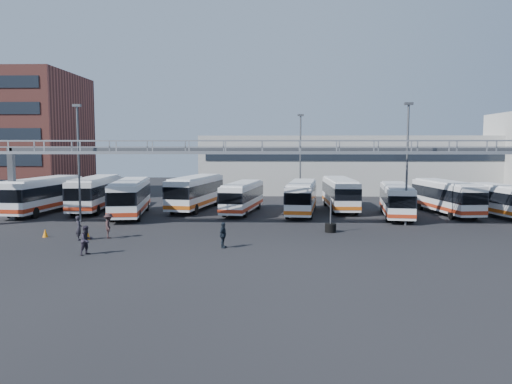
{
  "coord_description": "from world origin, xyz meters",
  "views": [
    {
      "loc": [
        0.77,
        -34.78,
        6.63
      ],
      "look_at": [
        -0.53,
        6.0,
        2.86
      ],
      "focal_mm": 35.0,
      "sensor_mm": 36.0,
      "label": 1
    }
  ],
  "objects_px": {
    "bus_0": "(43,194)",
    "bus_3": "(196,191)",
    "bus_5": "(302,196)",
    "bus_1": "(95,192)",
    "tire_stack": "(330,227)",
    "bus_4": "(242,196)",
    "bus_6": "(340,193)",
    "bus_9": "(508,201)",
    "pedestrian_d": "(223,235)",
    "bus_7": "(396,199)",
    "bus_2": "(130,196)",
    "bus_8": "(446,196)",
    "pedestrian_a": "(79,228)",
    "light_pole_left": "(79,156)",
    "cone_left": "(87,234)",
    "light_pole_mid": "(407,157)",
    "light_pole_back": "(300,154)",
    "cone_right": "(45,233)",
    "pedestrian_b": "(87,240)",
    "pedestrian_c": "(109,226)"
  },
  "relations": [
    {
      "from": "bus_3",
      "to": "bus_8",
      "type": "distance_m",
      "value": 25.03
    },
    {
      "from": "light_pole_left",
      "to": "light_pole_mid",
      "type": "xyz_separation_m",
      "value": [
        28.0,
        -1.0,
        0.0
      ]
    },
    {
      "from": "bus_0",
      "to": "bus_3",
      "type": "height_order",
      "value": "bus_0"
    },
    {
      "from": "bus_3",
      "to": "bus_9",
      "type": "distance_m",
      "value": 30.01
    },
    {
      "from": "pedestrian_d",
      "to": "cone_right",
      "type": "distance_m",
      "value": 13.82
    },
    {
      "from": "cone_right",
      "to": "tire_stack",
      "type": "xyz_separation_m",
      "value": [
        21.07,
        2.77,
        0.11
      ]
    },
    {
      "from": "light_pole_back",
      "to": "light_pole_left",
      "type": "bearing_deg",
      "value": -145.01
    },
    {
      "from": "cone_right",
      "to": "light_pole_left",
      "type": "bearing_deg",
      "value": 91.86
    },
    {
      "from": "bus_8",
      "to": "light_pole_left",
      "type": "bearing_deg",
      "value": -177.16
    },
    {
      "from": "light_pole_back",
      "to": "cone_left",
      "type": "xyz_separation_m",
      "value": [
        -16.4,
        -22.02,
        -5.39
      ]
    },
    {
      "from": "bus_3",
      "to": "bus_4",
      "type": "relative_size",
      "value": 1.15
    },
    {
      "from": "light_pole_mid",
      "to": "bus_3",
      "type": "xyz_separation_m",
      "value": [
        -19.16,
        9.76,
        -3.8
      ]
    },
    {
      "from": "pedestrian_b",
      "to": "pedestrian_d",
      "type": "relative_size",
      "value": 1.06
    },
    {
      "from": "bus_3",
      "to": "cone_left",
      "type": "relative_size",
      "value": 17.25
    },
    {
      "from": "bus_5",
      "to": "pedestrian_d",
      "type": "xyz_separation_m",
      "value": [
        -6.06,
        -16.34,
        -0.91
      ]
    },
    {
      "from": "pedestrian_a",
      "to": "tire_stack",
      "type": "distance_m",
      "value": 18.55
    },
    {
      "from": "light_pole_left",
      "to": "light_pole_mid",
      "type": "height_order",
      "value": "same"
    },
    {
      "from": "bus_2",
      "to": "light_pole_mid",
      "type": "bearing_deg",
      "value": -19.13
    },
    {
      "from": "light_pole_back",
      "to": "tire_stack",
      "type": "xyz_separation_m",
      "value": [
        1.31,
        -18.59,
        -5.31
      ]
    },
    {
      "from": "pedestrian_b",
      "to": "bus_4",
      "type": "bearing_deg",
      "value": 8.88
    },
    {
      "from": "bus_5",
      "to": "bus_1",
      "type": "bearing_deg",
      "value": -178.06
    },
    {
      "from": "bus_2",
      "to": "bus_3",
      "type": "xyz_separation_m",
      "value": [
        5.46,
        5.0,
        0.03
      ]
    },
    {
      "from": "bus_6",
      "to": "bus_9",
      "type": "height_order",
      "value": "bus_6"
    },
    {
      "from": "light_pole_left",
      "to": "bus_5",
      "type": "xyz_separation_m",
      "value": [
        19.67,
        5.54,
        -3.97
      ]
    },
    {
      "from": "light_pole_mid",
      "to": "bus_7",
      "type": "height_order",
      "value": "light_pole_mid"
    },
    {
      "from": "pedestrian_c",
      "to": "tire_stack",
      "type": "distance_m",
      "value": 16.56
    },
    {
      "from": "pedestrian_d",
      "to": "bus_5",
      "type": "bearing_deg",
      "value": -5.71
    },
    {
      "from": "light_pole_mid",
      "to": "cone_left",
      "type": "relative_size",
      "value": 14.97
    },
    {
      "from": "bus_4",
      "to": "pedestrian_d",
      "type": "height_order",
      "value": "bus_4"
    },
    {
      "from": "pedestrian_d",
      "to": "bus_7",
      "type": "bearing_deg",
      "value": -30.77
    },
    {
      "from": "light_pole_back",
      "to": "pedestrian_d",
      "type": "xyz_separation_m",
      "value": [
        -6.39,
        -24.8,
        -4.88
      ]
    },
    {
      "from": "bus_9",
      "to": "cone_left",
      "type": "xyz_separation_m",
      "value": [
        -34.69,
        -11.0,
        -1.34
      ]
    },
    {
      "from": "bus_1",
      "to": "bus_4",
      "type": "relative_size",
      "value": 1.12
    },
    {
      "from": "light_pole_back",
      "to": "bus_3",
      "type": "xyz_separation_m",
      "value": [
        -11.16,
        -5.24,
        -3.8
      ]
    },
    {
      "from": "bus_2",
      "to": "pedestrian_b",
      "type": "bearing_deg",
      "value": -91.14
    },
    {
      "from": "light_pole_mid",
      "to": "bus_1",
      "type": "bearing_deg",
      "value": 163.8
    },
    {
      "from": "light_pole_mid",
      "to": "bus_6",
      "type": "height_order",
      "value": "light_pole_mid"
    },
    {
      "from": "bus_3",
      "to": "tire_stack",
      "type": "height_order",
      "value": "bus_3"
    },
    {
      "from": "light_pole_mid",
      "to": "bus_8",
      "type": "height_order",
      "value": "light_pole_mid"
    },
    {
      "from": "bus_1",
      "to": "bus_2",
      "type": "height_order",
      "value": "bus_1"
    },
    {
      "from": "bus_6",
      "to": "bus_8",
      "type": "relative_size",
      "value": 0.99
    },
    {
      "from": "bus_8",
      "to": "pedestrian_d",
      "type": "xyz_separation_m",
      "value": [
        -20.11,
        -16.74,
        -0.95
      ]
    },
    {
      "from": "bus_8",
      "to": "pedestrian_a",
      "type": "bearing_deg",
      "value": -161.87
    },
    {
      "from": "bus_6",
      "to": "pedestrian_c",
      "type": "relative_size",
      "value": 5.94
    },
    {
      "from": "bus_3",
      "to": "tire_stack",
      "type": "distance_m",
      "value": 18.33
    },
    {
      "from": "bus_5",
      "to": "bus_9",
      "type": "bearing_deg",
      "value": -0.51
    },
    {
      "from": "cone_right",
      "to": "tire_stack",
      "type": "relative_size",
      "value": 0.25
    },
    {
      "from": "bus_5",
      "to": "cone_left",
      "type": "xyz_separation_m",
      "value": [
        -16.07,
        -13.56,
        -1.42
      ]
    },
    {
      "from": "pedestrian_b",
      "to": "pedestrian_c",
      "type": "height_order",
      "value": "pedestrian_c"
    },
    {
      "from": "light_pole_left",
      "to": "bus_9",
      "type": "bearing_deg",
      "value": 4.45
    }
  ]
}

